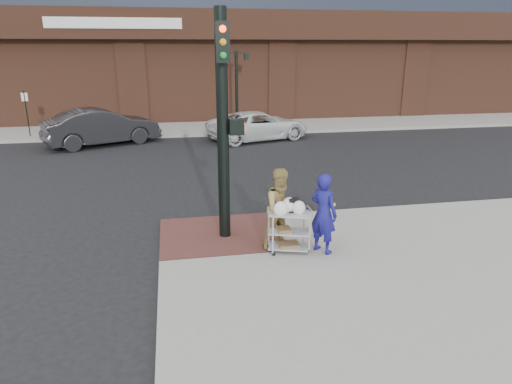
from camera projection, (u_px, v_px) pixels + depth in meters
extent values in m
plane|color=black|center=(252.00, 254.00, 10.06)|extent=(220.00, 220.00, 0.00)
cube|color=gray|center=(324.00, 95.00, 42.19)|extent=(65.00, 36.00, 0.15)
cube|color=#532A26|center=(220.00, 234.00, 10.75)|extent=(2.80, 2.40, 0.01)
cylinder|color=black|center=(237.00, 89.00, 24.74)|extent=(0.16, 0.16, 4.00)
cube|color=black|center=(236.00, 53.00, 24.16)|extent=(1.20, 0.06, 0.06)
cube|color=black|center=(226.00, 57.00, 24.13)|extent=(0.22, 0.22, 0.35)
cube|color=black|center=(246.00, 57.00, 24.32)|extent=(0.22, 0.22, 0.35)
cylinder|color=black|center=(27.00, 114.00, 22.24)|extent=(0.05, 0.05, 2.20)
cylinder|color=black|center=(223.00, 129.00, 9.92)|extent=(0.26, 0.26, 5.00)
cube|color=black|center=(236.00, 127.00, 9.95)|extent=(0.32, 0.28, 0.34)
cube|color=#FF260C|center=(244.00, 126.00, 9.98)|extent=(0.02, 0.18, 0.22)
cube|color=black|center=(222.00, 42.00, 9.11)|extent=(0.28, 0.18, 0.80)
imported|color=navy|center=(324.00, 213.00, 9.59)|extent=(0.71, 0.76, 1.74)
imported|color=#988147|center=(282.00, 209.00, 9.79)|extent=(1.03, 0.90, 1.78)
imported|color=black|center=(102.00, 127.00, 20.99)|extent=(5.40, 3.77, 1.69)
imported|color=silver|center=(258.00, 126.00, 22.23)|extent=(5.46, 3.66, 1.39)
cube|color=#A4A4A9|center=(289.00, 214.00, 9.61)|extent=(0.95, 0.70, 0.03)
cube|color=#A4A4A9|center=(289.00, 231.00, 9.73)|extent=(0.95, 0.70, 0.03)
cube|color=#A4A4A9|center=(288.00, 246.00, 9.84)|extent=(0.95, 0.70, 0.03)
cube|color=black|center=(293.00, 206.00, 9.62)|extent=(0.21, 0.13, 0.30)
cube|color=brown|center=(284.00, 230.00, 9.70)|extent=(0.28, 0.32, 0.08)
cube|color=brown|center=(289.00, 244.00, 9.82)|extent=(0.43, 0.34, 0.07)
cylinder|color=yellow|center=(327.00, 219.00, 11.60)|extent=(0.25, 0.25, 0.07)
cylinder|color=yellow|center=(328.00, 207.00, 11.50)|extent=(0.18, 0.18, 0.56)
sphere|color=yellow|center=(328.00, 195.00, 11.41)|extent=(0.20, 0.20, 0.20)
cylinder|color=yellow|center=(328.00, 205.00, 11.49)|extent=(0.36, 0.08, 0.08)
cube|color=red|center=(84.00, 123.00, 22.90)|extent=(0.54, 0.51, 1.10)
cube|color=gold|center=(89.00, 121.00, 23.44)|extent=(0.50, 0.45, 1.10)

